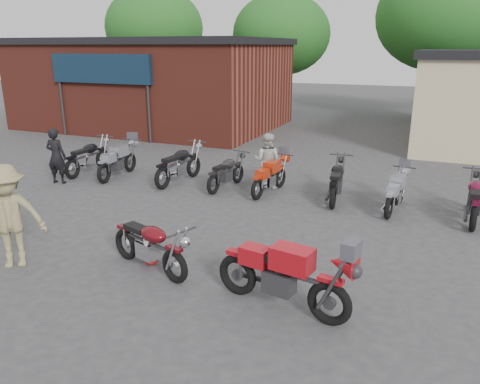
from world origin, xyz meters
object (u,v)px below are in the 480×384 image
at_px(row_bike_4, 270,175).
at_px(row_bike_6, 396,190).
at_px(row_bike_0, 88,155).
at_px(row_bike_3, 227,170).
at_px(vintage_motorcycle, 150,242).
at_px(row_bike_2, 179,163).
at_px(helmet, 151,258).
at_px(row_bike_5, 337,179).
at_px(person_dark, 56,156).
at_px(person_tan, 9,216).
at_px(row_bike_1, 118,159).
at_px(row_bike_7, 475,196).
at_px(person_light, 267,161).
at_px(sportbike, 284,272).

relative_size(row_bike_4, row_bike_6, 1.01).
bearing_deg(row_bike_0, row_bike_3, -88.99).
height_order(vintage_motorcycle, row_bike_2, row_bike_2).
height_order(helmet, row_bike_5, row_bike_5).
relative_size(vintage_motorcycle, row_bike_6, 1.07).
bearing_deg(person_dark, person_tan, 115.58).
xyz_separation_m(helmet, row_bike_5, (2.37, 5.19, 0.45)).
bearing_deg(vintage_motorcycle, row_bike_4, 104.25).
distance_m(person_tan, row_bike_2, 6.04).
relative_size(row_bike_1, row_bike_5, 0.99).
relative_size(person_tan, row_bike_1, 0.97).
bearing_deg(person_tan, row_bike_7, -2.00).
height_order(person_dark, row_bike_0, person_dark).
relative_size(vintage_motorcycle, row_bike_4, 1.06).
height_order(row_bike_1, row_bike_6, row_bike_1).
bearing_deg(row_bike_1, person_tan, -164.84).
height_order(person_dark, row_bike_4, person_dark).
bearing_deg(row_bike_2, person_dark, 120.33).
height_order(person_dark, person_light, person_dark).
distance_m(person_light, row_bike_5, 2.13).
height_order(row_bike_4, row_bike_5, row_bike_5).
bearing_deg(row_bike_4, helmet, -177.59).
bearing_deg(row_bike_2, row_bike_0, 99.71).
bearing_deg(row_bike_5, sportbike, 177.92).
relative_size(sportbike, row_bike_7, 1.09).
relative_size(person_tan, row_bike_5, 0.96).
height_order(sportbike, row_bike_7, sportbike).
distance_m(helmet, row_bike_4, 5.11).
bearing_deg(row_bike_7, row_bike_6, 92.31).
relative_size(helmet, row_bike_3, 0.16).
relative_size(helmet, row_bike_1, 0.15).
xyz_separation_m(vintage_motorcycle, helmet, (-0.15, 0.22, -0.43)).
height_order(row_bike_0, row_bike_4, row_bike_0).
distance_m(row_bike_2, row_bike_7, 7.90).
distance_m(row_bike_5, row_bike_6, 1.54).
bearing_deg(row_bike_3, person_tan, 173.20).
height_order(row_bike_0, row_bike_3, row_bike_0).
distance_m(row_bike_0, row_bike_1, 1.16).
xyz_separation_m(person_dark, row_bike_0, (0.07, 1.28, -0.24)).
bearing_deg(row_bike_7, row_bike_1, 92.62).
relative_size(person_light, row_bike_6, 0.87).
bearing_deg(row_bike_6, row_bike_1, 96.95).
relative_size(row_bike_1, row_bike_3, 1.10).
bearing_deg(row_bike_7, person_dark, 98.94).
distance_m(person_dark, person_tan, 5.62).
bearing_deg(row_bike_6, row_bike_2, 95.34).
bearing_deg(row_bike_7, vintage_motorcycle, 135.26).
xyz_separation_m(person_light, row_bike_5, (2.08, -0.38, -0.21)).
xyz_separation_m(person_tan, row_bike_1, (-2.03, 5.83, -0.39)).
relative_size(person_light, person_tan, 0.82).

